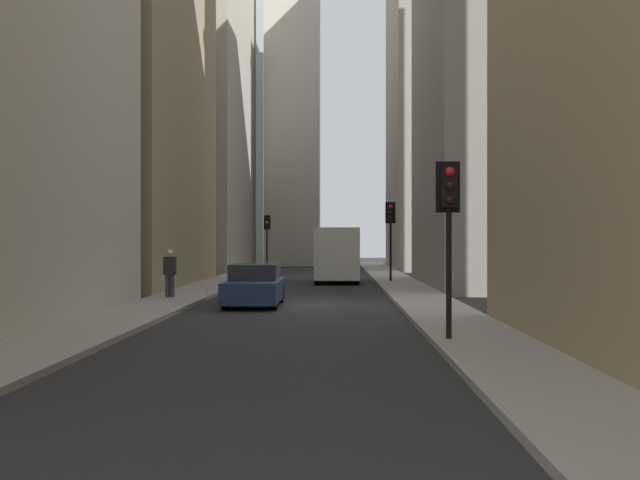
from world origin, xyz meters
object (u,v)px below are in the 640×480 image
Objects in this scene: delivery_truck at (337,254)px; traffic_light_foreground at (449,208)px; discarded_bottle at (207,292)px; pedestrian at (170,271)px; traffic_light_midblock at (391,223)px; traffic_light_far_junction at (267,229)px; sedan_navy at (254,286)px.

traffic_light_foreground is (-23.81, -2.37, 1.46)m from delivery_truck.
delivery_truck reaches higher than discarded_bottle.
traffic_light_foreground reaches higher than pedestrian.
traffic_light_midblock reaches higher than traffic_light_far_junction.
pedestrian is at bearing 138.51° from discarded_bottle.
traffic_light_far_junction is at bearing 22.62° from traffic_light_midblock.
delivery_truck is 19.15m from traffic_light_far_junction.
traffic_light_far_junction reaches higher than traffic_light_foreground.
discarded_bottle is at bearing 30.12° from traffic_light_foreground.
traffic_light_foreground reaches higher than discarded_bottle.
sedan_navy is at bearing -120.29° from pedestrian.
sedan_navy is at bearing -175.48° from traffic_light_far_junction.
delivery_truck is 14.68m from sedan_navy.
traffic_light_foreground is 14.02× the size of discarded_bottle.
delivery_truck is at bearing -11.01° from sedan_navy.
pedestrian is (-12.45, 6.11, -0.37)m from delivery_truck.
traffic_light_far_junction is (18.31, 5.38, 1.61)m from delivery_truck.
traffic_light_far_junction is at bearing 0.81° from discarded_bottle.
traffic_light_midblock is at bearing -114.02° from delivery_truck.
pedestrian is (11.36, 8.48, -1.83)m from traffic_light_foreground.
discarded_bottle is (1.29, -1.14, -0.84)m from pedestrian.
traffic_light_midblock is 1.01× the size of traffic_light_far_junction.
pedestrian is (-30.76, 0.73, -1.99)m from traffic_light_far_junction.
traffic_light_far_junction reaches higher than discarded_bottle.
traffic_light_foreground is (-9.43, -5.17, 2.25)m from sedan_navy.
traffic_light_far_junction is 29.61m from discarded_bottle.
sedan_navy is 14.49m from traffic_light_midblock.
discarded_bottle is at bearing 142.13° from traffic_light_midblock.
discarded_bottle is (-11.16, 4.97, -1.21)m from delivery_truck.
traffic_light_midblock is 21.16m from traffic_light_far_junction.
discarded_bottle is at bearing 33.93° from sedan_navy.
pedestrian is 6.44× the size of discarded_bottle.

